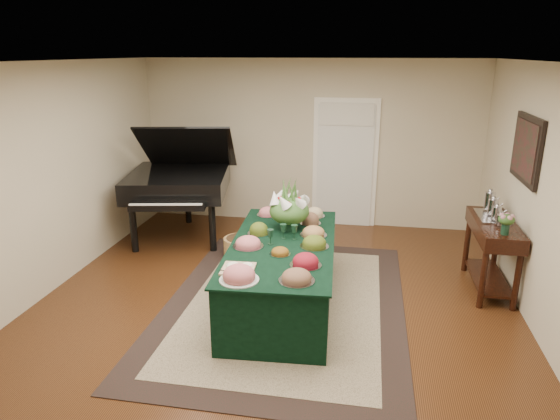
% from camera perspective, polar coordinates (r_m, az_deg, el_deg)
% --- Properties ---
extents(ground, '(6.00, 6.00, 0.00)m').
position_cam_1_polar(ground, '(5.89, -0.52, -10.66)').
color(ground, black).
rests_on(ground, ground).
extents(area_rug, '(2.71, 3.79, 0.01)m').
position_cam_1_polar(area_rug, '(5.88, 0.56, -10.66)').
color(area_rug, black).
rests_on(area_rug, ground).
extents(kitchen_doorway, '(1.05, 0.07, 2.10)m').
position_cam_1_polar(kitchen_doorway, '(8.27, 7.42, 5.14)').
color(kitchen_doorway, white).
rests_on(kitchen_doorway, ground).
extents(buffet_table, '(1.29, 2.49, 0.75)m').
position_cam_1_polar(buffet_table, '(5.74, 0.29, -7.27)').
color(buffet_table, black).
rests_on(buffet_table, ground).
extents(food_platters, '(1.05, 2.34, 0.12)m').
position_cam_1_polar(food_platters, '(5.54, 0.57, -3.49)').
color(food_platters, '#BBBBC4').
rests_on(food_platters, buffet_table).
extents(cutting_board, '(0.34, 0.34, 0.10)m').
position_cam_1_polar(cutting_board, '(4.95, -4.77, -6.36)').
color(cutting_board, tan).
rests_on(cutting_board, buffet_table).
extents(green_goblets, '(0.31, 0.27, 0.18)m').
position_cam_1_polar(green_goblets, '(5.63, 0.31, -2.67)').
color(green_goblets, '#132F1F').
rests_on(green_goblets, buffet_table).
extents(floral_centerpiece, '(0.50, 0.50, 0.50)m').
position_cam_1_polar(floral_centerpiece, '(5.93, 1.07, 0.47)').
color(floral_centerpiece, '#132F1F').
rests_on(floral_centerpiece, buffet_table).
extents(grand_piano, '(1.77, 1.97, 1.79)m').
position_cam_1_polar(grand_piano, '(7.79, -11.47, 3.23)').
color(grand_piano, black).
rests_on(grand_piano, ground).
extents(wicker_basket, '(0.46, 0.46, 0.29)m').
position_cam_1_polar(wicker_basket, '(7.11, -4.60, -4.30)').
color(wicker_basket, '#A27841').
rests_on(wicker_basket, ground).
extents(mahogany_sideboard, '(0.45, 1.22, 0.88)m').
position_cam_1_polar(mahogany_sideboard, '(6.49, 23.18, -2.89)').
color(mahogany_sideboard, black).
rests_on(mahogany_sideboard, ground).
extents(tea_service, '(0.34, 0.74, 0.30)m').
position_cam_1_polar(tea_service, '(6.53, 23.24, 0.14)').
color(tea_service, '#BBBBC4').
rests_on(tea_service, mahogany_sideboard).
extents(pink_bouquet, '(0.19, 0.19, 0.25)m').
position_cam_1_polar(pink_bouquet, '(5.98, 24.46, -1.07)').
color(pink_bouquet, '#132F1F').
rests_on(pink_bouquet, mahogany_sideboard).
extents(wall_painting, '(0.05, 0.95, 0.75)m').
position_cam_1_polar(wall_painting, '(6.28, 26.33, 6.25)').
color(wall_painting, black).
rests_on(wall_painting, ground).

